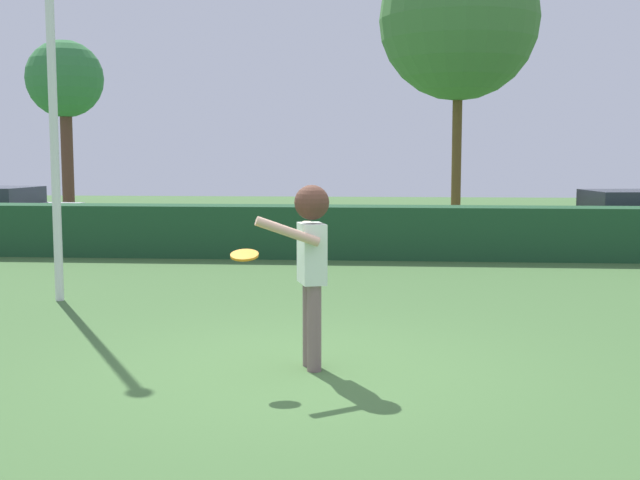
{
  "coord_description": "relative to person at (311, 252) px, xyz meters",
  "views": [
    {
      "loc": [
        0.75,
        -7.62,
        2.11
      ],
      "look_at": [
        0.06,
        1.08,
        1.15
      ],
      "focal_mm": 45.59,
      "sensor_mm": 36.0,
      "label": 1
    }
  ],
  "objects": [
    {
      "name": "frisbee",
      "position": [
        -0.59,
        -0.34,
        0.01
      ],
      "size": [
        0.26,
        0.26,
        0.09
      ],
      "color": "orange"
    },
    {
      "name": "ground_plane",
      "position": [
        -0.06,
        -0.08,
        -1.14
      ],
      "size": [
        60.0,
        60.0,
        0.0
      ],
      "primitive_type": "plane",
      "color": "#456C37"
    },
    {
      "name": "maple_tree",
      "position": [
        2.71,
        15.38,
        4.54
      ],
      "size": [
        4.39,
        4.39,
        7.89
      ],
      "color": "brown",
      "rests_on": "ground"
    },
    {
      "name": "hedge_row",
      "position": [
        -0.06,
        8.3,
        -0.62
      ],
      "size": [
        23.95,
        0.9,
        1.03
      ],
      "primitive_type": "cube",
      "color": "#1E4A2A",
      "rests_on": "ground"
    },
    {
      "name": "birch_tree",
      "position": [
        -9.53,
        17.94,
        3.18
      ],
      "size": [
        2.45,
        2.45,
        5.64
      ],
      "color": "brown",
      "rests_on": "ground"
    },
    {
      "name": "person",
      "position": [
        0.0,
        0.0,
        0.0
      ],
      "size": [
        0.67,
        0.71,
        1.79
      ],
      "color": "#7C6062",
      "rests_on": "ground"
    },
    {
      "name": "lamppost",
      "position": [
        -3.88,
        3.32,
        2.22
      ],
      "size": [
        0.24,
        0.24,
        6.08
      ],
      "color": "silver",
      "rests_on": "ground"
    },
    {
      "name": "parked_car_black",
      "position": [
        6.28,
        10.61,
        -0.45
      ],
      "size": [
        4.41,
        2.32,
        1.25
      ],
      "color": "black",
      "rests_on": "ground"
    }
  ]
}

